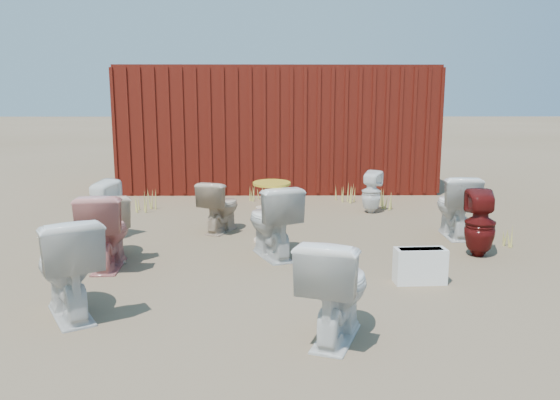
{
  "coord_description": "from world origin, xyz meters",
  "views": [
    {
      "loc": [
        -0.08,
        -6.08,
        1.79
      ],
      "look_at": [
        0.0,
        0.6,
        0.55
      ],
      "focal_mm": 35.0,
      "sensor_mm": 36.0,
      "label": 1
    }
  ],
  "objects_px": {
    "toilet_back_beige_left": "(112,225)",
    "toilet_front_e": "(455,206)",
    "shipping_container": "(277,128)",
    "toilet_front_c": "(336,288)",
    "toilet_front_maroon": "(480,224)",
    "toilet_back_yellowlid": "(272,221)",
    "toilet_back_a": "(104,210)",
    "toilet_front_pink": "(106,230)",
    "toilet_back_beige_right": "(220,206)",
    "toilet_front_a": "(67,267)",
    "loose_tank": "(420,266)",
    "toilet_back_e": "(371,192)"
  },
  "relations": [
    {
      "from": "toilet_back_beige_left",
      "to": "toilet_front_e",
      "type": "bearing_deg",
      "value": 174.43
    },
    {
      "from": "shipping_container",
      "to": "toilet_front_c",
      "type": "relative_size",
      "value": 7.43
    },
    {
      "from": "shipping_container",
      "to": "toilet_front_maroon",
      "type": "relative_size",
      "value": 7.8
    },
    {
      "from": "toilet_back_yellowlid",
      "to": "toilet_back_a",
      "type": "bearing_deg",
      "value": -42.78
    },
    {
      "from": "toilet_back_yellowlid",
      "to": "toilet_front_pink",
      "type": "bearing_deg",
      "value": -10.04
    },
    {
      "from": "toilet_front_maroon",
      "to": "toilet_back_beige_right",
      "type": "height_order",
      "value": "toilet_front_maroon"
    },
    {
      "from": "toilet_front_a",
      "to": "loose_tank",
      "type": "height_order",
      "value": "toilet_front_a"
    },
    {
      "from": "shipping_container",
      "to": "toilet_front_a",
      "type": "height_order",
      "value": "shipping_container"
    },
    {
      "from": "toilet_back_e",
      "to": "toilet_back_a",
      "type": "bearing_deg",
      "value": 53.51
    },
    {
      "from": "toilet_back_a",
      "to": "toilet_back_e",
      "type": "bearing_deg",
      "value": -128.77
    },
    {
      "from": "toilet_back_beige_left",
      "to": "toilet_front_maroon",
      "type": "bearing_deg",
      "value": 162.24
    },
    {
      "from": "toilet_front_pink",
      "to": "toilet_back_yellowlid",
      "type": "xyz_separation_m",
      "value": [
        1.77,
        0.38,
        0.01
      ]
    },
    {
      "from": "toilet_back_beige_right",
      "to": "toilet_back_yellowlid",
      "type": "bearing_deg",
      "value": 142.47
    },
    {
      "from": "toilet_front_a",
      "to": "loose_tank",
      "type": "relative_size",
      "value": 1.71
    },
    {
      "from": "toilet_front_pink",
      "to": "loose_tank",
      "type": "distance_m",
      "value": 3.28
    },
    {
      "from": "toilet_back_a",
      "to": "toilet_back_beige_right",
      "type": "relative_size",
      "value": 1.1
    },
    {
      "from": "toilet_front_a",
      "to": "toilet_front_c",
      "type": "distance_m",
      "value": 2.23
    },
    {
      "from": "toilet_front_maroon",
      "to": "toilet_back_yellowlid",
      "type": "distance_m",
      "value": 2.39
    },
    {
      "from": "toilet_front_maroon",
      "to": "toilet_back_beige_right",
      "type": "bearing_deg",
      "value": -12.88
    },
    {
      "from": "toilet_front_c",
      "to": "toilet_back_beige_right",
      "type": "relative_size",
      "value": 1.15
    },
    {
      "from": "toilet_back_beige_left",
      "to": "toilet_back_yellowlid",
      "type": "bearing_deg",
      "value": 162.35
    },
    {
      "from": "toilet_front_pink",
      "to": "toilet_back_e",
      "type": "relative_size",
      "value": 1.23
    },
    {
      "from": "toilet_front_pink",
      "to": "toilet_front_maroon",
      "type": "xyz_separation_m",
      "value": [
        4.15,
        0.39,
        -0.03
      ]
    },
    {
      "from": "toilet_back_e",
      "to": "toilet_back_yellowlid",
      "type": "bearing_deg",
      "value": 87.09
    },
    {
      "from": "toilet_front_c",
      "to": "toilet_back_a",
      "type": "xyz_separation_m",
      "value": [
        -2.65,
        2.99,
        -0.02
      ]
    },
    {
      "from": "toilet_front_c",
      "to": "loose_tank",
      "type": "xyz_separation_m",
      "value": [
        0.97,
        1.26,
        -0.23
      ]
    },
    {
      "from": "shipping_container",
      "to": "toilet_back_beige_left",
      "type": "height_order",
      "value": "shipping_container"
    },
    {
      "from": "toilet_front_c",
      "to": "toilet_front_maroon",
      "type": "distance_m",
      "value": 2.9
    },
    {
      "from": "toilet_front_e",
      "to": "toilet_back_yellowlid",
      "type": "relative_size",
      "value": 0.97
    },
    {
      "from": "toilet_back_beige_right",
      "to": "toilet_back_e",
      "type": "distance_m",
      "value": 2.59
    },
    {
      "from": "toilet_front_e",
      "to": "loose_tank",
      "type": "bearing_deg",
      "value": 64.42
    },
    {
      "from": "toilet_front_c",
      "to": "toilet_back_e",
      "type": "relative_size",
      "value": 1.2
    },
    {
      "from": "shipping_container",
      "to": "toilet_back_a",
      "type": "bearing_deg",
      "value": -117.15
    },
    {
      "from": "toilet_front_maroon",
      "to": "toilet_back_e",
      "type": "bearing_deg",
      "value": -63.01
    },
    {
      "from": "toilet_front_a",
      "to": "toilet_back_beige_right",
      "type": "height_order",
      "value": "toilet_front_a"
    },
    {
      "from": "toilet_front_a",
      "to": "toilet_front_pink",
      "type": "relative_size",
      "value": 1.04
    },
    {
      "from": "shipping_container",
      "to": "toilet_back_beige_left",
      "type": "relative_size",
      "value": 7.98
    },
    {
      "from": "toilet_front_e",
      "to": "toilet_back_e",
      "type": "relative_size",
      "value": 1.23
    },
    {
      "from": "toilet_front_maroon",
      "to": "toilet_back_beige_right",
      "type": "xyz_separation_m",
      "value": [
        -3.09,
        1.21,
        -0.03
      ]
    },
    {
      "from": "toilet_back_beige_right",
      "to": "toilet_front_c",
      "type": "bearing_deg",
      "value": 131.69
    },
    {
      "from": "toilet_front_e",
      "to": "toilet_back_beige_right",
      "type": "bearing_deg",
      "value": -4.21
    },
    {
      "from": "toilet_front_pink",
      "to": "toilet_front_maroon",
      "type": "bearing_deg",
      "value": -178.42
    },
    {
      "from": "toilet_front_e",
      "to": "shipping_container",
      "type": "bearing_deg",
      "value": -60.54
    },
    {
      "from": "toilet_front_c",
      "to": "toilet_back_a",
      "type": "distance_m",
      "value": 4.0
    },
    {
      "from": "toilet_back_beige_right",
      "to": "toilet_back_yellowlid",
      "type": "xyz_separation_m",
      "value": [
        0.71,
        -1.22,
        0.07
      ]
    },
    {
      "from": "toilet_front_maroon",
      "to": "toilet_front_c",
      "type": "bearing_deg",
      "value": 57.54
    },
    {
      "from": "toilet_back_beige_left",
      "to": "toilet_back_beige_right",
      "type": "height_order",
      "value": "toilet_back_beige_left"
    },
    {
      "from": "toilet_back_a",
      "to": "toilet_back_e",
      "type": "height_order",
      "value": "toilet_back_a"
    },
    {
      "from": "toilet_back_beige_left",
      "to": "loose_tank",
      "type": "distance_m",
      "value": 3.42
    },
    {
      "from": "toilet_front_pink",
      "to": "toilet_back_a",
      "type": "xyz_separation_m",
      "value": [
        -0.39,
        1.19,
        -0.03
      ]
    }
  ]
}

